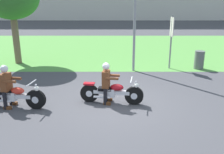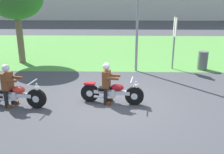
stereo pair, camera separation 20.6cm
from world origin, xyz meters
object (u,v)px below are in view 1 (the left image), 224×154
Objects in this scene: motorcycle_lead at (112,92)px; sign_banner at (172,34)px; rider_follow at (7,83)px; motorcycle_follow at (14,96)px; trash_can at (200,60)px; rider_lead at (107,80)px.

motorcycle_lead is 5.38m from sign_banner.
rider_follow is at bearing -143.08° from sign_banner.
motorcycle_follow is 2.41× the size of trash_can.
motorcycle_lead is 1.51× the size of rider_follow.
trash_can is (7.47, 4.59, 0.06)m from motorcycle_follow.
rider_follow reaches higher than motorcycle_follow.
sign_banner reaches higher than rider_lead.
trash_can is 1.93m from sign_banner.
rider_follow is at bearing -165.22° from rider_lead.
motorcycle_lead is at bearing -123.58° from sign_banner.
rider_follow is at bearing 179.17° from motorcycle_follow.
trash_can reaches higher than motorcycle_lead.
rider_follow is 1.55× the size of trash_can.
motorcycle_lead is at bearing -0.87° from rider_lead.
motorcycle_follow is at bearing -142.17° from sign_banner.
rider_lead reaches higher than trash_can.
rider_follow is (-3.14, -0.34, 0.01)m from rider_lead.
rider_lead is at bearing 14.78° from rider_follow.
motorcycle_lead is 3.16m from motorcycle_follow.
rider_lead is 0.99× the size of rider_follow.
motorcycle_follow is 7.74m from sign_banner.
sign_banner is (2.88, 4.34, 1.34)m from motorcycle_lead.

